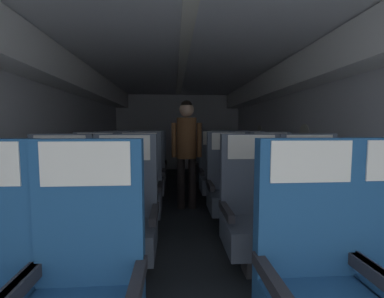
{
  "coord_description": "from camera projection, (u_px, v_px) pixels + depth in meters",
  "views": [
    {
      "loc": [
        -0.12,
        0.26,
        1.17
      ],
      "look_at": [
        0.1,
        3.37,
        0.9
      ],
      "focal_mm": 24.03,
      "sensor_mm": 36.0,
      "label": 1
    }
  ],
  "objects": [
    {
      "name": "seat_e_left_window",
      "position": [
        125.0,
        166.0,
        4.66
      ],
      "size": [
        0.52,
        0.48,
        1.12
      ],
      "color": "#38383D",
      "rests_on": "ground"
    },
    {
      "name": "seat_c_left_window",
      "position": [
        95.0,
        191.0,
        2.87
      ],
      "size": [
        0.52,
        0.48,
        1.12
      ],
      "color": "#38383D",
      "rests_on": "ground"
    },
    {
      "name": "seat_b_left_aisle",
      "position": [
        125.0,
        218.0,
        2.0
      ],
      "size": [
        0.52,
        0.48,
        1.12
      ],
      "color": "#38383D",
      "rests_on": "ground"
    },
    {
      "name": "seat_b_right_window",
      "position": [
        253.0,
        214.0,
        2.09
      ],
      "size": [
        0.52,
        0.48,
        1.12
      ],
      "color": "#38383D",
      "rests_on": "ground"
    },
    {
      "name": "ground",
      "position": [
        183.0,
        213.0,
        3.52
      ],
      "size": [
        3.64,
        7.78,
        0.02
      ],
      "primitive_type": "cube",
      "color": "#23282D"
    },
    {
      "name": "seat_d_right_aisle",
      "position": [
        249.0,
        174.0,
        3.91
      ],
      "size": [
        0.52,
        0.48,
        1.12
      ],
      "color": "#38383D",
      "rests_on": "ground"
    },
    {
      "name": "seat_a_right_window",
      "position": [
        316.0,
        281.0,
        1.18
      ],
      "size": [
        0.52,
        0.48,
        1.12
      ],
      "color": "#38383D",
      "rests_on": "ground"
    },
    {
      "name": "fuselage_shell",
      "position": [
        182.0,
        101.0,
        3.65
      ],
      "size": [
        3.52,
        7.43,
        2.12
      ],
      "color": "silver",
      "rests_on": "ground"
    },
    {
      "name": "seat_e_right_window",
      "position": [
        208.0,
        166.0,
        4.75
      ],
      "size": [
        0.52,
        0.48,
        1.12
      ],
      "color": "#38383D",
      "rests_on": "ground"
    },
    {
      "name": "seat_d_right_window",
      "position": [
        216.0,
        174.0,
        3.88
      ],
      "size": [
        0.52,
        0.48,
        1.12
      ],
      "color": "#38383D",
      "rests_on": "ground"
    },
    {
      "name": "flight_attendant",
      "position": [
        187.0,
        143.0,
        3.64
      ],
      "size": [
        0.43,
        0.28,
        1.55
      ],
      "rotation": [
        0.0,
        0.0,
        3.37
      ],
      "color": "black",
      "rests_on": "ground"
    },
    {
      "name": "seat_d_left_window",
      "position": [
        113.0,
        176.0,
        3.75
      ],
      "size": [
        0.52,
        0.48,
        1.12
      ],
      "color": "#38383D",
      "rests_on": "ground"
    },
    {
      "name": "seat_b_right_aisle",
      "position": [
        312.0,
        214.0,
        2.1
      ],
      "size": [
        0.52,
        0.48,
        1.12
      ],
      "color": "#38383D",
      "rests_on": "ground"
    },
    {
      "name": "seat_c_right_aisle",
      "position": [
        272.0,
        188.0,
        3.0
      ],
      "size": [
        0.52,
        0.48,
        1.12
      ],
      "color": "#38383D",
      "rests_on": "ground"
    },
    {
      "name": "seat_b_left_window",
      "position": [
        58.0,
        219.0,
        1.99
      ],
      "size": [
        0.52,
        0.48,
        1.12
      ],
      "color": "#38383D",
      "rests_on": "ground"
    },
    {
      "name": "seat_e_left_aisle",
      "position": [
        152.0,
        166.0,
        4.7
      ],
      "size": [
        0.52,
        0.48,
        1.12
      ],
      "color": "#38383D",
      "rests_on": "ground"
    },
    {
      "name": "seat_d_left_aisle",
      "position": [
        148.0,
        175.0,
        3.81
      ],
      "size": [
        0.52,
        0.48,
        1.12
      ],
      "color": "#38383D",
      "rests_on": "ground"
    },
    {
      "name": "seat_e_right_aisle",
      "position": [
        235.0,
        165.0,
        4.8
      ],
      "size": [
        0.52,
        0.48,
        1.12
      ],
      "color": "#38383D",
      "rests_on": "ground"
    },
    {
      "name": "seat_c_right_window",
      "position": [
        229.0,
        188.0,
        2.99
      ],
      "size": [
        0.52,
        0.48,
        1.12
      ],
      "color": "#38383D",
      "rests_on": "ground"
    },
    {
      "name": "seat_c_left_aisle",
      "position": [
        140.0,
        190.0,
        2.9
      ],
      "size": [
        0.52,
        0.48,
        1.12
      ],
      "color": "#38383D",
      "rests_on": "ground"
    },
    {
      "name": "seat_a_left_aisle",
      "position": [
        83.0,
        292.0,
        1.1
      ],
      "size": [
        0.52,
        0.48,
        1.12
      ],
      "color": "#38383D",
      "rests_on": "ground"
    }
  ]
}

